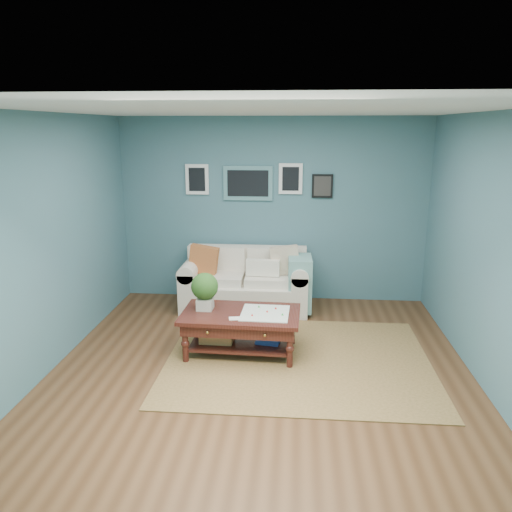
# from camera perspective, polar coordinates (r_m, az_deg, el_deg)

# --- Properties ---
(room_shell) EXTENTS (5.00, 5.02, 2.70)m
(room_shell) POSITION_cam_1_polar(r_m,az_deg,el_deg) (5.01, 0.44, 0.83)
(room_shell) COLOR brown
(room_shell) RESTS_ON ground
(area_rug) EXTENTS (2.93, 2.34, 0.01)m
(area_rug) POSITION_cam_1_polar(r_m,az_deg,el_deg) (5.75, 4.81, -11.72)
(area_rug) COLOR brown
(area_rug) RESTS_ON ground
(loveseat) EXTENTS (1.84, 0.84, 0.95)m
(loveseat) POSITION_cam_1_polar(r_m,az_deg,el_deg) (7.18, -0.59, -2.98)
(loveseat) COLOR white
(loveseat) RESTS_ON ground
(coffee_table) EXTENTS (1.36, 0.82, 0.93)m
(coffee_table) POSITION_cam_1_polar(r_m,az_deg,el_deg) (5.76, -2.45, -7.20)
(coffee_table) COLOR #33120D
(coffee_table) RESTS_ON ground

